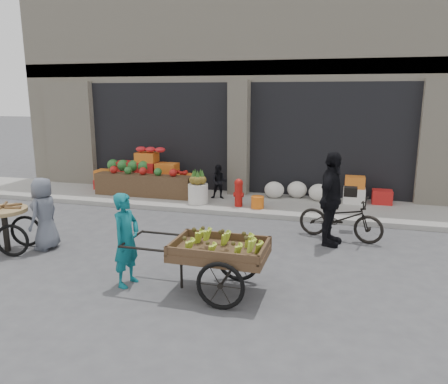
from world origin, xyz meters
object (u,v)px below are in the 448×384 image
(seated_person, at_px, (219,182))
(tricycle_cart, at_px, (4,223))
(orange_bucket, at_px, (258,202))
(vendor_grey, at_px, (44,214))
(banana_cart, at_px, (216,247))
(vendor_woman, at_px, (126,240))
(bicycle, at_px, (340,218))
(cyclist, at_px, (331,199))
(pineapple_bin, at_px, (198,194))
(fire_hydrant, at_px, (239,191))

(seated_person, height_order, tricycle_cart, seated_person)
(orange_bucket, xyz_separation_m, vendor_grey, (-3.41, -3.62, 0.43))
(banana_cart, relative_size, vendor_woman, 1.62)
(tricycle_cart, bearing_deg, orange_bucket, 29.76)
(vendor_woman, bearing_deg, bicycle, -36.57)
(orange_bucket, relative_size, cyclist, 0.17)
(pineapple_bin, bearing_deg, cyclist, -30.64)
(vendor_woman, height_order, cyclist, cyclist)
(vendor_woman, distance_m, bicycle, 4.45)
(seated_person, distance_m, vendor_grey, 4.85)
(bicycle, bearing_deg, vendor_grey, 124.55)
(fire_hydrant, bearing_deg, vendor_grey, -128.39)
(orange_bucket, bearing_deg, fire_hydrant, 174.29)
(banana_cart, bearing_deg, bicycle, 60.67)
(pineapple_bin, distance_m, vendor_grey, 4.15)
(pineapple_bin, bearing_deg, seated_person, 56.31)
(fire_hydrant, xyz_separation_m, tricycle_cart, (-3.54, -4.00, 0.06))
(pineapple_bin, distance_m, fire_hydrant, 1.11)
(orange_bucket, relative_size, bicycle, 0.19)
(seated_person, bearing_deg, cyclist, -51.01)
(vendor_grey, relative_size, cyclist, 0.75)
(vendor_woman, xyz_separation_m, vendor_grey, (-2.28, 1.04, -0.04))
(orange_bucket, xyz_separation_m, cyclist, (1.82, -1.93, 0.65))
(cyclist, bearing_deg, tricycle_cart, 122.50)
(pineapple_bin, bearing_deg, vendor_woman, -84.37)
(bicycle, bearing_deg, seated_person, 68.80)
(pineapple_bin, height_order, bicycle, bicycle)
(banana_cart, bearing_deg, vendor_woman, -175.84)
(fire_hydrant, height_order, vendor_grey, vendor_grey)
(vendor_grey, bearing_deg, cyclist, 108.18)
(banana_cart, xyz_separation_m, vendor_grey, (-3.69, 0.94, -0.02))
(tricycle_cart, bearing_deg, bicycle, 7.20)
(orange_bucket, bearing_deg, seated_person, 149.74)
(bicycle, bearing_deg, vendor_woman, 148.27)
(pineapple_bin, relative_size, cyclist, 0.28)
(pineapple_bin, relative_size, seated_person, 0.56)
(bicycle, relative_size, cyclist, 0.93)
(tricycle_cart, bearing_deg, cyclist, 4.45)
(banana_cart, distance_m, vendor_woman, 1.42)
(tricycle_cart, relative_size, vendor_grey, 1.05)
(seated_person, xyz_separation_m, banana_cart, (1.49, -5.27, 0.13))
(seated_person, distance_m, tricycle_cart, 5.45)
(orange_bucket, bearing_deg, vendor_woman, -103.65)
(banana_cart, xyz_separation_m, cyclist, (1.54, 2.64, 0.21))
(seated_person, height_order, vendor_grey, vendor_grey)
(orange_bucket, relative_size, vendor_woman, 0.22)
(tricycle_cart, height_order, cyclist, cyclist)
(vendor_grey, bearing_deg, banana_cart, 75.90)
(fire_hydrant, height_order, tricycle_cart, tricycle_cart)
(vendor_grey, distance_m, cyclist, 5.50)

